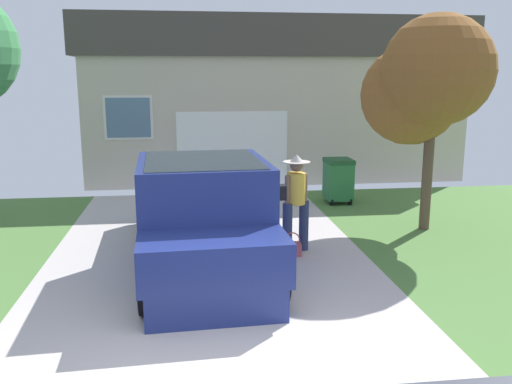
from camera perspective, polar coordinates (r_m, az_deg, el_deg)
The scene contains 6 objects.
pickup_truck at distance 8.38m, azimuth -5.60°, elevation -2.78°, with size 2.20×5.25×1.72m.
person_with_hat at distance 9.10m, azimuth 4.21°, elevation -0.73°, with size 0.47×0.45×1.66m.
handbag at distance 9.08m, azimuth 3.77°, elevation -5.89°, with size 0.29×0.19×0.40m.
house_with_garage at distance 17.42m, azimuth 1.06°, elevation 9.93°, with size 10.80×6.13×4.48m.
neighbor_tree at distance 10.68m, azimuth 17.22°, elevation 10.87°, with size 2.15×2.58×4.02m.
wheeled_trash_bin at distance 12.85m, azimuth 8.59°, elevation 1.35°, with size 0.60×0.72×1.04m.
Camera 1 is at (-0.32, -4.56, 2.92)m, focal length 38.26 mm.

